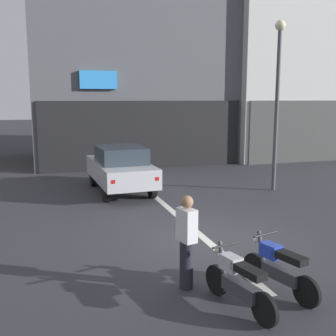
% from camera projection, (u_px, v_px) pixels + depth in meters
% --- Properties ---
extents(ground_plane, '(120.00, 120.00, 0.00)m').
position_uv_depth(ground_plane, '(204.00, 239.00, 9.68)').
color(ground_plane, '#333338').
extents(lane_centre_line, '(0.20, 18.00, 0.01)m').
position_uv_depth(lane_centre_line, '(144.00, 187.00, 15.32)').
color(lane_centre_line, silver).
rests_on(lane_centre_line, ground).
extents(building_mid_block, '(10.11, 7.84, 14.53)m').
position_uv_depth(building_mid_block, '(127.00, 24.00, 21.84)').
color(building_mid_block, '#56565B').
rests_on(building_mid_block, ground).
extents(car_silver_crossing_near, '(1.93, 4.17, 1.64)m').
position_uv_depth(car_silver_crossing_near, '(121.00, 167.00, 14.40)').
color(car_silver_crossing_near, black).
rests_on(car_silver_crossing_near, ground).
extents(street_lamp, '(0.36, 0.36, 5.94)m').
position_uv_depth(street_lamp, '(278.00, 88.00, 14.19)').
color(street_lamp, '#47474C').
rests_on(street_lamp, ground).
extents(motorcycle_silver_row_leftmost, '(0.58, 1.64, 0.98)m').
position_uv_depth(motorcycle_silver_row_leftmost, '(238.00, 282.00, 6.38)').
color(motorcycle_silver_row_leftmost, black).
rests_on(motorcycle_silver_row_leftmost, ground).
extents(motorcycle_blue_row_left_mid, '(0.62, 1.63, 0.98)m').
position_uv_depth(motorcycle_blue_row_left_mid, '(279.00, 268.00, 6.91)').
color(motorcycle_blue_row_left_mid, black).
rests_on(motorcycle_blue_row_left_mid, ground).
extents(person_by_motorcycles, '(0.31, 0.41, 1.67)m').
position_uv_depth(person_by_motorcycles, '(187.00, 241.00, 7.03)').
color(person_by_motorcycles, '#23232D').
rests_on(person_by_motorcycles, ground).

